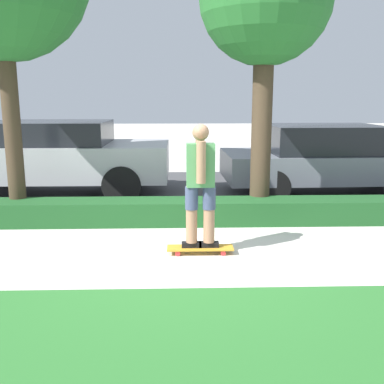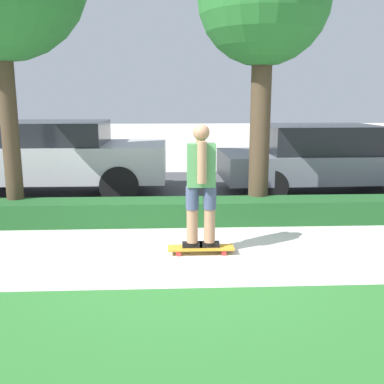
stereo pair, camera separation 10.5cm
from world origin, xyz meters
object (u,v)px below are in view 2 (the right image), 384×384
(skateboard, at_px, (201,248))
(parked_car_front, at_px, (54,156))
(tree_mid, at_px, (264,2))
(parked_car_middle, at_px, (323,158))
(skater_person, at_px, (201,183))

(skateboard, relative_size, parked_car_front, 0.19)
(tree_mid, distance_m, parked_car_front, 5.11)
(parked_car_front, distance_m, parked_car_middle, 5.65)
(skater_person, height_order, parked_car_front, skater_person)
(skateboard, distance_m, parked_car_front, 4.75)
(skateboard, xyz_separation_m, parked_car_middle, (2.84, 3.65, 0.70))
(skateboard, distance_m, parked_car_middle, 4.68)
(skater_person, xyz_separation_m, tree_mid, (1.10, 1.79, 2.54))
(tree_mid, distance_m, parked_car_middle, 3.73)
(parked_car_front, bearing_deg, skateboard, -53.28)
(skateboard, distance_m, tree_mid, 4.00)
(skater_person, relative_size, parked_car_middle, 0.36)
(parked_car_front, relative_size, parked_car_middle, 1.03)
(skater_person, bearing_deg, skateboard, 0.00)
(skater_person, xyz_separation_m, parked_car_front, (-2.81, 3.75, -0.11))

